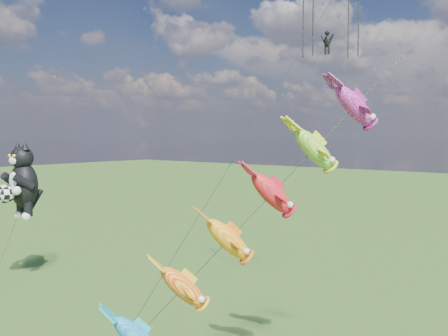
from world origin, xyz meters
The scene contains 3 objects.
cat_kite_rig centered at (-3.87, 6.33, 8.40)m, with size 2.82×4.20×11.46m.
fish_windsock_rig centered at (21.86, 1.69, 8.77)m, with size 9.47×12.99×15.60m.
parafoil_rig centered at (18.70, 13.34, 19.57)m, with size 5.88×16.88×26.34m.
Camera 1 is at (33.21, -13.81, 11.96)m, focal length 40.00 mm.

